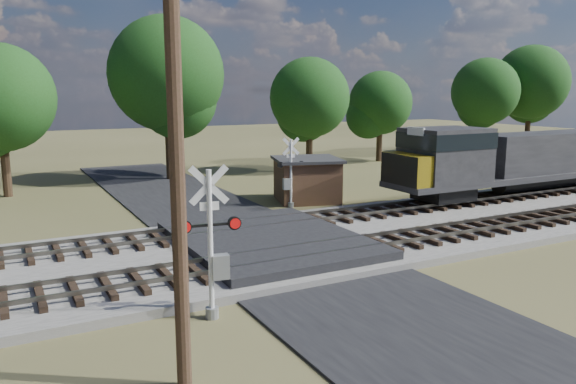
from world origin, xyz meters
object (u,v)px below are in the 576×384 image
crossing_signal_far (290,179)px  equipment_shed (307,179)px  crossing_signal_near (214,256)px  utility_pole (176,149)px

crossing_signal_far → equipment_shed: crossing_signal_far is taller
crossing_signal_near → crossing_signal_far: size_ratio=1.14×
crossing_signal_far → equipment_shed: bearing=-137.7°
crossing_signal_near → utility_pole: (-2.00, -3.37, 3.51)m
crossing_signal_far → utility_pole: (-11.35, -16.31, 3.74)m
crossing_signal_near → equipment_shed: (11.22, 14.22, -0.58)m
utility_pole → equipment_shed: utility_pole is taller
crossing_signal_far → equipment_shed: 2.29m
crossing_signal_near → crossing_signal_far: (9.35, 12.94, -0.23)m
crossing_signal_far → utility_pole: size_ratio=0.39×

